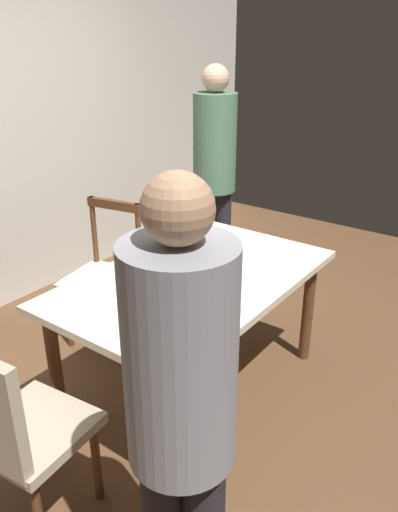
{
  "coord_description": "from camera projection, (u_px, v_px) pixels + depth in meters",
  "views": [
    {
      "loc": [
        -2.01,
        -1.51,
        1.98
      ],
      "look_at": [
        0.05,
        0.0,
        0.85
      ],
      "focal_mm": 35.98,
      "sensor_mm": 36.0,
      "label": 1
    }
  ],
  "objects": [
    {
      "name": "chair_spindle_back",
      "position": [
        104.0,
        278.0,
        3.42
      ],
      "size": [
        0.51,
        0.51,
        0.95
      ],
      "color": "beige",
      "rests_on": "ground"
    },
    {
      "name": "dining_table",
      "position": [
        194.0,
        290.0,
        2.83
      ],
      "size": [
        1.56,
        0.99,
        0.75
      ],
      "color": "beige",
      "rests_on": "ground"
    },
    {
      "name": "fork_near_celebrant",
      "position": [
        151.0,
        335.0,
        2.25
      ],
      "size": [
        0.18,
        0.02,
        0.01
      ],
      "primitive_type": "cube",
      "rotation": [
        0.0,
        0.0,
        -0.04
      ],
      "color": "silver",
      "rests_on": "dining_table"
    },
    {
      "name": "person_celebrant",
      "position": [
        181.0,
        414.0,
        1.48
      ],
      "size": [
        0.32,
        0.32,
        1.68
      ],
      "color": "#262328",
      "rests_on": "ground"
    },
    {
      "name": "fork_near_guest",
      "position": [
        259.0,
        267.0,
        2.89
      ],
      "size": [
        0.18,
        0.03,
        0.01
      ],
      "primitive_type": "cube",
      "rotation": [
        0.0,
        0.0,
        -0.07
      ],
      "color": "silver",
      "rests_on": "dining_table"
    },
    {
      "name": "person_guest",
      "position": [
        214.0,
        170.0,
        3.84
      ],
      "size": [
        0.32,
        0.32,
        1.76
      ],
      "color": "#262328",
      "rests_on": "ground"
    },
    {
      "name": "birthday_cake",
      "position": [
        215.0,
        262.0,
        2.81
      ],
      "size": [
        0.28,
        0.28,
        0.19
      ],
      "color": "silver",
      "rests_on": "dining_table"
    },
    {
      "name": "fork_far_side",
      "position": [
        133.0,
        280.0,
        2.74
      ],
      "size": [
        0.18,
        0.04,
        0.01
      ],
      "primitive_type": "cube",
      "rotation": [
        0.0,
        0.0,
        -0.16
      ],
      "color": "silver",
      "rests_on": "dining_table"
    },
    {
      "name": "plate_near_celebrant",
      "position": [
        177.0,
        320.0,
        2.35
      ],
      "size": [
        0.22,
        0.22,
        0.01
      ],
      "primitive_type": "cylinder",
      "color": "white",
      "rests_on": "dining_table"
    },
    {
      "name": "plate_far_side",
      "position": [
        153.0,
        269.0,
        2.85
      ],
      "size": [
        0.22,
        0.22,
        0.01
      ],
      "primitive_type": "cylinder",
      "color": "white",
      "rests_on": "dining_table"
    },
    {
      "name": "ground",
      "position": [
        194.0,
        387.0,
        3.1
      ],
      "size": [
        6.4,
        6.4,
        0.0
      ],
      "primitive_type": "plane",
      "color": "brown"
    },
    {
      "name": "chair_upholstered",
      "position": [
        13.0,
        428.0,
        2.03
      ],
      "size": [
        0.49,
        0.48,
        0.95
      ],
      "color": "tan",
      "rests_on": "ground"
    }
  ]
}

